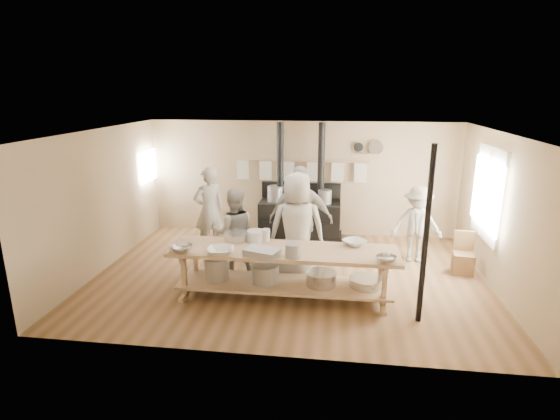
{
  "coord_description": "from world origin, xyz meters",
  "views": [
    {
      "loc": [
        0.77,
        -7.31,
        3.29
      ],
      "look_at": [
        -0.2,
        0.2,
        1.18
      ],
      "focal_mm": 28.0,
      "sensor_mm": 36.0,
      "label": 1
    }
  ],
  "objects_px": {
    "cook_right": "(301,220)",
    "roasting_pan": "(262,252)",
    "cook_left": "(234,232)",
    "chair": "(463,261)",
    "cook_center": "(297,229)",
    "cook_by_window": "(417,224)",
    "stove": "(300,216)",
    "prep_table": "(283,268)",
    "cook_far_left": "(209,211)"
  },
  "relations": [
    {
      "from": "stove",
      "to": "cook_center",
      "type": "bearing_deg",
      "value": -86.23
    },
    {
      "from": "prep_table",
      "to": "cook_by_window",
      "type": "xyz_separation_m",
      "value": [
        2.37,
        1.92,
        0.23
      ]
    },
    {
      "from": "prep_table",
      "to": "stove",
      "type": "bearing_deg",
      "value": 89.96
    },
    {
      "from": "cook_by_window",
      "to": "roasting_pan",
      "type": "xyz_separation_m",
      "value": [
        -2.65,
        -2.25,
        0.15
      ]
    },
    {
      "from": "stove",
      "to": "cook_far_left",
      "type": "height_order",
      "value": "stove"
    },
    {
      "from": "prep_table",
      "to": "cook_right",
      "type": "height_order",
      "value": "cook_right"
    },
    {
      "from": "cook_far_left",
      "to": "cook_by_window",
      "type": "height_order",
      "value": "cook_far_left"
    },
    {
      "from": "stove",
      "to": "cook_center",
      "type": "distance_m",
      "value": 2.39
    },
    {
      "from": "prep_table",
      "to": "cook_by_window",
      "type": "relative_size",
      "value": 2.39
    },
    {
      "from": "cook_right",
      "to": "stove",
      "type": "bearing_deg",
      "value": -85.17
    },
    {
      "from": "stove",
      "to": "cook_left",
      "type": "relative_size",
      "value": 1.62
    },
    {
      "from": "stove",
      "to": "chair",
      "type": "bearing_deg",
      "value": -26.61
    },
    {
      "from": "cook_center",
      "to": "cook_by_window",
      "type": "height_order",
      "value": "cook_center"
    },
    {
      "from": "cook_right",
      "to": "cook_by_window",
      "type": "bearing_deg",
      "value": -161.63
    },
    {
      "from": "stove",
      "to": "roasting_pan",
      "type": "bearing_deg",
      "value": -94.73
    },
    {
      "from": "cook_left",
      "to": "cook_center",
      "type": "bearing_deg",
      "value": 158.6
    },
    {
      "from": "cook_far_left",
      "to": "stove",
      "type": "bearing_deg",
      "value": 175.64
    },
    {
      "from": "chair",
      "to": "roasting_pan",
      "type": "xyz_separation_m",
      "value": [
        -3.44,
        -1.77,
        0.68
      ]
    },
    {
      "from": "stove",
      "to": "chair",
      "type": "relative_size",
      "value": 3.37
    },
    {
      "from": "chair",
      "to": "prep_table",
      "type": "bearing_deg",
      "value": -148.48
    },
    {
      "from": "cook_center",
      "to": "roasting_pan",
      "type": "xyz_separation_m",
      "value": [
        -0.43,
        -1.0,
        -0.07
      ]
    },
    {
      "from": "cook_left",
      "to": "roasting_pan",
      "type": "bearing_deg",
      "value": 108.5
    },
    {
      "from": "cook_far_left",
      "to": "cook_left",
      "type": "xyz_separation_m",
      "value": [
        0.76,
        -1.03,
        -0.09
      ]
    },
    {
      "from": "stove",
      "to": "roasting_pan",
      "type": "relative_size",
      "value": 5.1
    },
    {
      "from": "cook_far_left",
      "to": "cook_right",
      "type": "height_order",
      "value": "cook_right"
    },
    {
      "from": "prep_table",
      "to": "roasting_pan",
      "type": "height_order",
      "value": "roasting_pan"
    },
    {
      "from": "cook_right",
      "to": "roasting_pan",
      "type": "height_order",
      "value": "cook_right"
    },
    {
      "from": "stove",
      "to": "cook_right",
      "type": "relative_size",
      "value": 1.31
    },
    {
      "from": "cook_left",
      "to": "cook_center",
      "type": "distance_m",
      "value": 1.17
    },
    {
      "from": "prep_table",
      "to": "roasting_pan",
      "type": "distance_m",
      "value": 0.58
    },
    {
      "from": "cook_right",
      "to": "roasting_pan",
      "type": "distance_m",
      "value": 1.56
    },
    {
      "from": "cook_left",
      "to": "roasting_pan",
      "type": "height_order",
      "value": "cook_left"
    },
    {
      "from": "prep_table",
      "to": "cook_right",
      "type": "distance_m",
      "value": 1.27
    },
    {
      "from": "prep_table",
      "to": "cook_center",
      "type": "xyz_separation_m",
      "value": [
        0.16,
        0.67,
        0.46
      ]
    },
    {
      "from": "stove",
      "to": "prep_table",
      "type": "distance_m",
      "value": 3.02
    },
    {
      "from": "cook_far_left",
      "to": "cook_left",
      "type": "distance_m",
      "value": 1.29
    },
    {
      "from": "cook_center",
      "to": "chair",
      "type": "bearing_deg",
      "value": -173.41
    },
    {
      "from": "stove",
      "to": "prep_table",
      "type": "xyz_separation_m",
      "value": [
        -0.0,
        -3.02,
        -0.0
      ]
    },
    {
      "from": "stove",
      "to": "roasting_pan",
      "type": "xyz_separation_m",
      "value": [
        -0.28,
        -3.35,
        0.39
      ]
    },
    {
      "from": "cook_center",
      "to": "roasting_pan",
      "type": "distance_m",
      "value": 1.09
    },
    {
      "from": "cook_left",
      "to": "chair",
      "type": "bearing_deg",
      "value": 175.35
    },
    {
      "from": "cook_center",
      "to": "chair",
      "type": "xyz_separation_m",
      "value": [
        3.0,
        0.76,
        -0.75
      ]
    },
    {
      "from": "prep_table",
      "to": "cook_left",
      "type": "height_order",
      "value": "cook_left"
    },
    {
      "from": "cook_far_left",
      "to": "roasting_pan",
      "type": "bearing_deg",
      "value": 86.3
    },
    {
      "from": "cook_far_left",
      "to": "chair",
      "type": "xyz_separation_m",
      "value": [
        4.91,
        -0.44,
        -0.67
      ]
    },
    {
      "from": "prep_table",
      "to": "cook_left",
      "type": "relative_size",
      "value": 2.24
    },
    {
      "from": "cook_far_left",
      "to": "cook_center",
      "type": "height_order",
      "value": "cook_center"
    },
    {
      "from": "chair",
      "to": "cook_right",
      "type": "bearing_deg",
      "value": -167.69
    },
    {
      "from": "cook_right",
      "to": "roasting_pan",
      "type": "relative_size",
      "value": 3.88
    },
    {
      "from": "cook_by_window",
      "to": "chair",
      "type": "distance_m",
      "value": 1.06
    }
  ]
}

